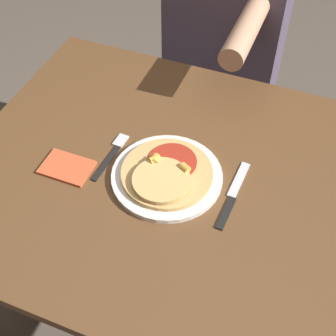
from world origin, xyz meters
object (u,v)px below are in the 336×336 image
at_px(fork, 112,154).
at_px(knife, 233,196).
at_px(person_diner, 226,35).
at_px(plate, 168,177).
at_px(dining_table, 169,201).
at_px(pizza, 167,174).

xyz_separation_m(fork, knife, (0.33, -0.02, 0.00)).
bearing_deg(fork, knife, -3.01).
height_order(knife, person_diner, person_diner).
height_order(fork, person_diner, person_diner).
bearing_deg(person_diner, plate, -84.90).
xyz_separation_m(dining_table, plate, (0.00, -0.02, 0.12)).
bearing_deg(pizza, plate, 84.45).
distance_m(plate, pizza, 0.02).
distance_m(plate, fork, 0.17).
distance_m(dining_table, pizza, 0.14).
relative_size(dining_table, pizza, 4.68).
xyz_separation_m(dining_table, knife, (0.17, -0.01, 0.12)).
bearing_deg(plate, pizza, -95.55).
height_order(dining_table, fork, fork).
height_order(dining_table, person_diner, person_diner).
xyz_separation_m(plate, fork, (-0.17, 0.02, -0.00)).
relative_size(dining_table, plate, 3.85).
distance_m(dining_table, plate, 0.12).
distance_m(pizza, fork, 0.17).
distance_m(plate, knife, 0.17).
bearing_deg(person_diner, dining_table, -85.02).
bearing_deg(fork, person_diner, 81.48).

